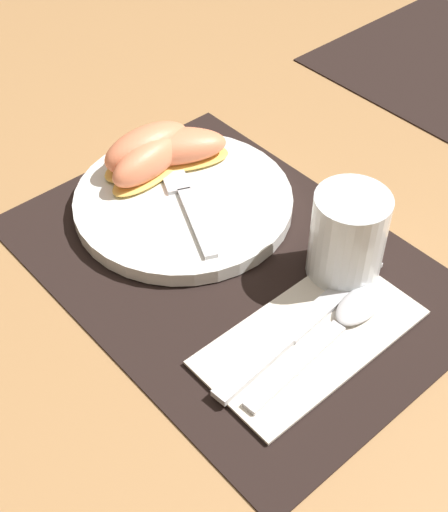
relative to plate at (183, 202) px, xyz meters
The scene contains 11 objects.
ground_plane 0.10m from the plate, ahead, with size 3.00×3.00×0.00m, color #A37547.
placemat 0.10m from the plate, ahead, with size 0.45×0.32×0.00m.
plate is the anchor object (origin of this frame).
juice_glass 0.19m from the plate, 18.03° to the left, with size 0.07×0.07×0.09m.
napkin 0.22m from the plate, ahead, with size 0.11×0.21×0.00m.
knife 0.21m from the plate, ahead, with size 0.04×0.23×0.01m.
spoon 0.23m from the plate, ahead, with size 0.04×0.19×0.01m.
fork 0.01m from the plate, 67.10° to the right, with size 0.17×0.09×0.00m.
citrus_wedge_0 0.07m from the plate, 153.08° to the left, with size 0.12×0.14×0.04m.
citrus_wedge_1 0.08m from the plate, behind, with size 0.06×0.11×0.05m.
citrus_wedge_2 0.06m from the plate, behind, with size 0.06×0.11×0.04m.
Camera 1 is at (0.37, -0.34, 0.52)m, focal length 50.00 mm.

